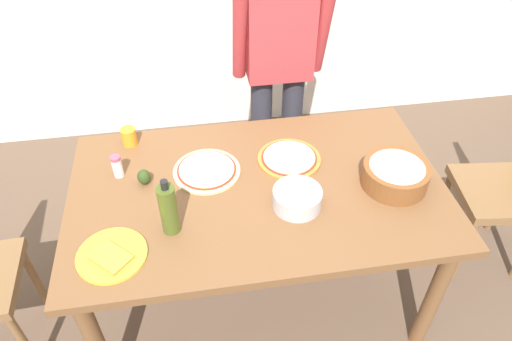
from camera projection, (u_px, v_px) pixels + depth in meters
The scene contains 12 objects.
ground at pixel (257, 289), 2.51m from camera, with size 8.00×8.00×0.00m, color brown.
dining_table at pixel (258, 202), 2.07m from camera, with size 1.60×0.96×0.76m.
person_cook at pixel (279, 59), 2.47m from camera, with size 0.49×0.25×1.62m.
pizza_raw_on_board at pixel (207, 170), 2.07m from camera, with size 0.30×0.30×0.02m.
pizza_cooked_on_tray at pixel (289, 158), 2.13m from camera, with size 0.29×0.29×0.02m.
plate_with_slice at pixel (112, 255), 1.72m from camera, with size 0.26×0.26×0.02m.
popcorn_bowl at pixel (396, 173), 1.98m from camera, with size 0.28×0.28×0.11m.
mixing_bowl_steel at pixel (297, 198), 1.90m from camera, with size 0.20×0.20×0.08m.
olive_oil_bottle at pixel (169, 209), 1.75m from camera, with size 0.07×0.07×0.26m.
cup_orange at pixel (129, 137), 2.20m from camera, with size 0.07×0.07×0.09m, color orange.
salt_shaker at pixel (117, 166), 2.03m from camera, with size 0.04×0.04×0.11m.
avocado at pixel (144, 177), 2.00m from camera, with size 0.06×0.06×0.07m, color #2D4219.
Camera 1 is at (-0.24, -1.43, 2.15)m, focal length 32.98 mm.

